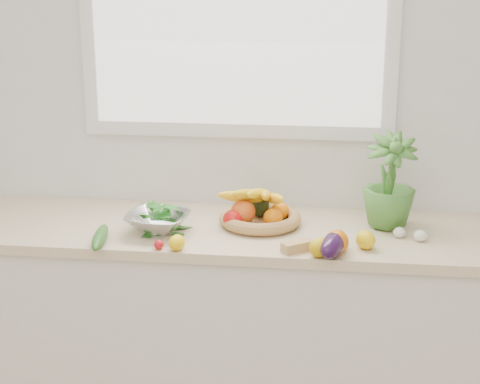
# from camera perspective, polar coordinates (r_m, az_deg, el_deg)

# --- Properties ---
(back_wall) EXTENTS (4.50, 0.02, 2.70)m
(back_wall) POSITION_cam_1_polar(r_m,az_deg,el_deg) (3.09, -0.19, 7.07)
(back_wall) COLOR white
(back_wall) RESTS_ON ground
(counter_cabinet) EXTENTS (2.20, 0.58, 0.86)m
(counter_cabinet) POSITION_cam_1_polar(r_m,az_deg,el_deg) (3.10, -0.89, -10.93)
(counter_cabinet) COLOR silver
(counter_cabinet) RESTS_ON ground
(countertop) EXTENTS (2.24, 0.62, 0.04)m
(countertop) POSITION_cam_1_polar(r_m,az_deg,el_deg) (2.92, -0.93, -3.06)
(countertop) COLOR beige
(countertop) RESTS_ON counter_cabinet
(window_frame) EXTENTS (1.30, 0.03, 1.10)m
(window_frame) POSITION_cam_1_polar(r_m,az_deg,el_deg) (3.03, -0.23, 14.50)
(window_frame) COLOR white
(window_frame) RESTS_ON back_wall
(window_pane) EXTENTS (1.18, 0.01, 0.98)m
(window_pane) POSITION_cam_1_polar(r_m,az_deg,el_deg) (3.01, -0.28, 14.49)
(window_pane) COLOR white
(window_pane) RESTS_ON window_frame
(orange_loose) EXTENTS (0.11, 0.11, 0.09)m
(orange_loose) POSITION_cam_1_polar(r_m,az_deg,el_deg) (2.64, 7.50, -3.88)
(orange_loose) COLOR #D76606
(orange_loose) RESTS_ON countertop
(lemon_a) EXTENTS (0.07, 0.08, 0.06)m
(lemon_a) POSITION_cam_1_polar(r_m,az_deg,el_deg) (2.66, -4.92, -3.93)
(lemon_a) COLOR yellow
(lemon_a) RESTS_ON countertop
(lemon_b) EXTENTS (0.11, 0.11, 0.07)m
(lemon_b) POSITION_cam_1_polar(r_m,az_deg,el_deg) (2.61, 6.22, -4.29)
(lemon_b) COLOR gold
(lemon_b) RESTS_ON countertop
(lemon_c) EXTENTS (0.10, 0.11, 0.07)m
(lemon_c) POSITION_cam_1_polar(r_m,az_deg,el_deg) (2.71, 9.72, -3.69)
(lemon_c) COLOR yellow
(lemon_c) RESTS_ON countertop
(apple) EXTENTS (0.10, 0.10, 0.08)m
(apple) POSITION_cam_1_polar(r_m,az_deg,el_deg) (2.86, -0.56, -2.18)
(apple) COLOR red
(apple) RESTS_ON countertop
(ginger) EXTENTS (0.12, 0.11, 0.04)m
(ginger) POSITION_cam_1_polar(r_m,az_deg,el_deg) (2.66, 4.46, -4.23)
(ginger) COLOR tan
(ginger) RESTS_ON countertop
(garlic_a) EXTENTS (0.05, 0.05, 0.04)m
(garlic_a) POSITION_cam_1_polar(r_m,az_deg,el_deg) (2.85, 12.27, -3.08)
(garlic_a) COLOR silver
(garlic_a) RESTS_ON countertop
(garlic_b) EXTENTS (0.06, 0.06, 0.04)m
(garlic_b) POSITION_cam_1_polar(r_m,az_deg,el_deg) (2.83, 13.82, -3.31)
(garlic_b) COLOR white
(garlic_b) RESTS_ON countertop
(garlic_c) EXTENTS (0.06, 0.06, 0.04)m
(garlic_c) POSITION_cam_1_polar(r_m,az_deg,el_deg) (2.75, 9.57, -3.64)
(garlic_c) COLOR silver
(garlic_c) RESTS_ON countertop
(eggplant) EXTENTS (0.13, 0.22, 0.08)m
(eggplant) POSITION_cam_1_polar(r_m,az_deg,el_deg) (2.62, 7.29, -4.04)
(eggplant) COLOR #270D32
(eggplant) RESTS_ON countertop
(cucumber) EXTENTS (0.09, 0.26, 0.05)m
(cucumber) POSITION_cam_1_polar(r_m,az_deg,el_deg) (2.77, -10.81, -3.46)
(cucumber) COLOR #2F5D1B
(cucumber) RESTS_ON countertop
(radish) EXTENTS (0.04, 0.04, 0.04)m
(radish) POSITION_cam_1_polar(r_m,az_deg,el_deg) (2.68, -6.32, -4.08)
(radish) COLOR red
(radish) RESTS_ON countertop
(potted_herb) EXTENTS (0.23, 0.23, 0.36)m
(potted_herb) POSITION_cam_1_polar(r_m,az_deg,el_deg) (2.90, 11.53, 0.91)
(potted_herb) COLOR #437F2E
(potted_herb) RESTS_ON countertop
(fruit_basket) EXTENTS (0.40, 0.40, 0.18)m
(fruit_basket) POSITION_cam_1_polar(r_m,az_deg,el_deg) (2.91, 1.52, -1.64)
(fruit_basket) COLOR tan
(fruit_basket) RESTS_ON countertop
(colander_with_spinach) EXTENTS (0.27, 0.27, 0.12)m
(colander_with_spinach) POSITION_cam_1_polar(r_m,az_deg,el_deg) (2.84, -6.40, -1.95)
(colander_with_spinach) COLOR white
(colander_with_spinach) RESTS_ON countertop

